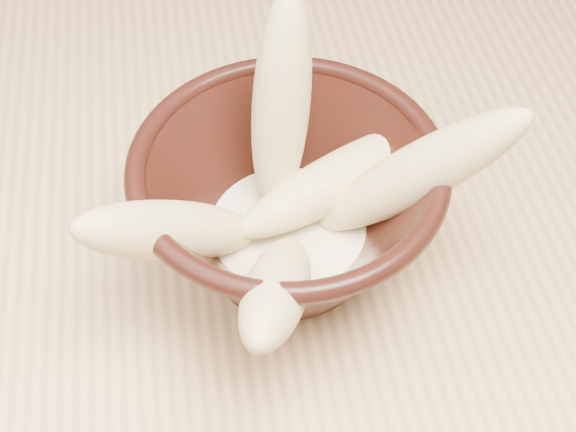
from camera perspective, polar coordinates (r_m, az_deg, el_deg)
name	(u,v)px	position (r m, az deg, el deg)	size (l,w,h in m)	color
table	(433,167)	(0.78, 10.29, 3.43)	(1.20, 0.80, 0.75)	#DFAC7B
bowl	(288,207)	(0.55, 0.00, 0.65)	(0.21, 0.21, 0.11)	black
milk_puddle	(288,232)	(0.57, 0.00, -1.17)	(0.12, 0.12, 0.02)	beige
banana_upright	(281,106)	(0.53, -0.50, 7.81)	(0.04, 0.04, 0.16)	#CEB779
banana_left	(173,231)	(0.51, -8.18, -1.04)	(0.04, 0.04, 0.15)	#CEB779
banana_right	(417,174)	(0.52, 9.13, 2.98)	(0.04, 0.04, 0.17)	#CEB779
banana_across	(341,178)	(0.56, 3.80, 2.72)	(0.04, 0.04, 0.17)	#CEB779
banana_front	(277,289)	(0.48, -0.80, -5.24)	(0.04, 0.04, 0.15)	#CEB779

